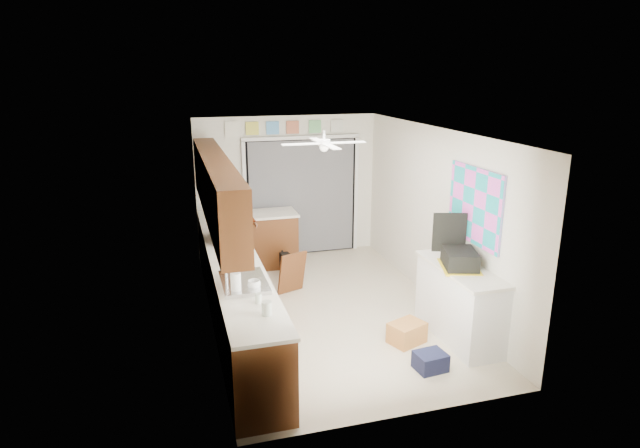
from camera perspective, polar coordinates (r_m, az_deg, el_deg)
floor at (r=7.63m, az=0.83°, el=-9.14°), size 5.00×5.00×0.00m
ceiling at (r=6.94m, az=0.92°, el=9.87°), size 5.00×5.00×0.00m
wall_back at (r=9.53m, az=-3.47°, el=3.97°), size 3.20×0.00×3.20m
wall_front at (r=4.99m, az=9.26°, el=-7.87°), size 3.20×0.00×3.20m
wall_left at (r=6.91m, az=-11.93°, el=-1.11°), size 0.00×5.00×5.00m
wall_right at (r=7.78m, az=12.23°, el=0.82°), size 0.00×5.00×5.00m
left_base_cabinets at (r=7.21m, az=-9.17°, el=-7.00°), size 0.60×4.80×0.90m
left_countertop at (r=7.04m, az=-9.26°, el=-3.48°), size 0.62×4.80×0.04m
upper_cabinets at (r=6.98m, az=-11.01°, el=3.78°), size 0.32×4.00×0.80m
sink_basin at (r=6.10m, az=-8.12°, el=-6.23°), size 0.50×0.76×0.06m
faucet at (r=6.05m, az=-9.95°, el=-5.56°), size 0.03×0.03×0.22m
peninsula_base at (r=9.17m, az=-5.76°, el=-1.75°), size 1.00×0.60×0.90m
peninsula_top at (r=9.04m, az=-5.84°, el=1.08°), size 1.04×0.64×0.04m
back_opening_recess at (r=9.60m, az=-1.95°, el=2.86°), size 2.00×0.06×2.10m
curtain_panel at (r=9.57m, az=-1.90°, el=2.81°), size 1.90×0.03×2.05m
door_trim_left at (r=9.39m, az=-7.96°, el=2.40°), size 0.06×0.04×2.10m
door_trim_right at (r=9.86m, az=3.85°, el=3.19°), size 0.06×0.04×2.10m
door_trim_head at (r=9.39m, az=-1.97°, el=9.19°), size 2.10×0.04×0.06m
header_frame_0 at (r=9.23m, az=-7.24°, el=10.07°), size 0.22×0.02×0.22m
header_frame_1 at (r=9.29m, az=-5.07°, el=10.18°), size 0.22×0.02×0.22m
header_frame_2 at (r=9.36m, az=-2.93°, el=10.26°), size 0.22×0.02×0.22m
header_frame_3 at (r=9.46m, az=-0.53°, el=10.35°), size 0.22×0.02×0.22m
header_frame_4 at (r=9.57m, az=1.81°, el=10.41°), size 0.22×0.02×0.22m
route66_sign at (r=9.18m, az=-9.43°, el=9.96°), size 0.22×0.02×0.26m
right_counter_base at (r=6.95m, az=14.63°, el=-8.26°), size 0.50×1.40×0.90m
right_counter_top at (r=6.77m, az=14.84°, el=-4.64°), size 0.54×1.44×0.04m
abstract_painting at (r=6.84m, az=16.17°, el=1.89°), size 0.03×1.15×0.95m
ceiling_fan at (r=7.15m, az=0.44°, el=8.60°), size 1.14×1.14×0.24m
microwave at (r=7.64m, az=-9.81°, el=-0.49°), size 0.48×0.64×0.32m
soap_bottle at (r=6.50m, az=-9.23°, el=-3.74°), size 0.11×0.11×0.26m
cup at (r=5.91m, az=-7.04°, el=-6.50°), size 0.19×0.19×0.11m
jar_a at (r=5.33m, az=-5.72°, el=-8.93°), size 0.11×0.11×0.14m
jar_b at (r=5.60m, az=-6.58°, el=-7.88°), size 0.08×0.08×0.10m
paper_towel_roll at (r=5.82m, az=-8.96°, el=-6.28°), size 0.13×0.13×0.24m
suitcase at (r=6.73m, az=14.69°, el=-3.60°), size 0.51×0.59×0.21m
suitcase_rim at (r=6.77m, az=14.63°, el=-4.48°), size 0.59×0.69×0.02m
suitcase_lid at (r=6.89m, az=13.64°, el=-0.87°), size 0.41×0.15×0.50m
cardboard_box at (r=6.82m, az=9.25°, el=-11.38°), size 0.51×0.45×0.26m
navy_crate at (r=6.33m, az=11.69°, el=-14.14°), size 0.36×0.31×0.20m
cabinet_door_panel at (r=8.05m, az=-2.99°, el=-5.22°), size 0.47×0.31×0.65m
man at (r=8.59m, az=-7.89°, el=-0.78°), size 0.50×0.64×1.56m
dog at (r=8.75m, az=-3.51°, el=-4.32°), size 0.28×0.54×0.41m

